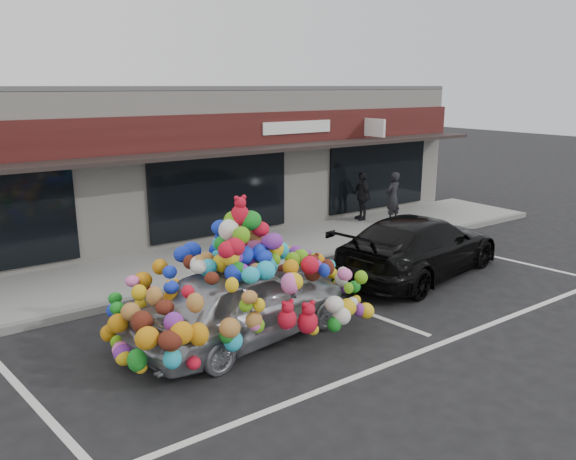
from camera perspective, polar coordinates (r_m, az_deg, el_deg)
ground at (r=10.07m, az=-6.66°, el=-11.08°), size 90.00×90.00×0.00m
shop_building at (r=17.15m, az=-20.70°, el=6.30°), size 24.00×7.20×4.31m
sidewalk at (r=13.45m, az=-14.94°, el=-4.46°), size 26.00×3.00×0.15m
kerb at (r=12.13m, az=-12.41°, el=-6.40°), size 26.00×0.18×0.16m
parking_stripe_left at (r=9.35m, az=-25.34°, el=-14.58°), size 0.73×4.37×0.01m
parking_stripe_mid at (r=11.68m, az=5.07°, el=-7.31°), size 0.73×4.37×0.01m
parking_stripe_right at (r=15.56m, az=20.45°, el=-2.60°), size 0.73×4.37×0.01m
lane_line at (r=9.53m, az=11.27°, el=-12.80°), size 14.00×0.12×0.01m
toy_car at (r=9.77m, az=-4.52°, el=-6.38°), size 2.95×4.57×2.52m
black_sedan at (r=13.40m, az=13.22°, el=-1.57°), size 2.91×5.19×1.42m
pedestrian_a at (r=17.76m, az=10.60°, el=3.26°), size 0.64×0.48×1.60m
pedestrian_c at (r=18.04m, az=7.51°, el=3.47°), size 0.96×0.57×1.54m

